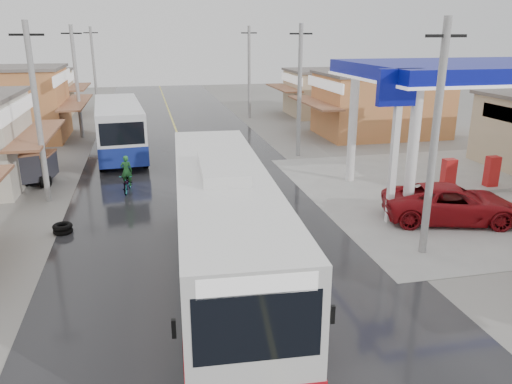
{
  "coord_description": "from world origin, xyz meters",
  "views": [
    {
      "loc": [
        -2.36,
        -14.61,
        7.54
      ],
      "look_at": [
        1.52,
        2.72,
        1.8
      ],
      "focal_mm": 35.0,
      "sensor_mm": 36.0,
      "label": 1
    }
  ],
  "objects_px": {
    "tricycle_far": "(41,166)",
    "jeepney": "(452,203)",
    "cyclist": "(127,180)",
    "second_bus": "(119,128)",
    "tyre_stack": "(63,229)",
    "coach_bus": "(223,229)",
    "tricycle_near": "(22,166)"
  },
  "relations": [
    {
      "from": "tricycle_far",
      "to": "jeepney",
      "type": "bearing_deg",
      "value": -22.25
    },
    {
      "from": "cyclist",
      "to": "tricycle_far",
      "type": "relative_size",
      "value": 0.86
    },
    {
      "from": "second_bus",
      "to": "jeepney",
      "type": "relative_size",
      "value": 1.82
    },
    {
      "from": "tricycle_far",
      "to": "tyre_stack",
      "type": "relative_size",
      "value": 2.87
    },
    {
      "from": "second_bus",
      "to": "cyclist",
      "type": "bearing_deg",
      "value": -90.1
    },
    {
      "from": "coach_bus",
      "to": "jeepney",
      "type": "bearing_deg",
      "value": 22.52
    },
    {
      "from": "tricycle_near",
      "to": "tyre_stack",
      "type": "distance_m",
      "value": 7.78
    },
    {
      "from": "jeepney",
      "to": "tricycle_far",
      "type": "height_order",
      "value": "tricycle_far"
    },
    {
      "from": "coach_bus",
      "to": "second_bus",
      "type": "distance_m",
      "value": 18.71
    },
    {
      "from": "tricycle_near",
      "to": "tyre_stack",
      "type": "relative_size",
      "value": 3.34
    },
    {
      "from": "cyclist",
      "to": "tyre_stack",
      "type": "height_order",
      "value": "cyclist"
    },
    {
      "from": "second_bus",
      "to": "jeepney",
      "type": "distance_m",
      "value": 20.27
    },
    {
      "from": "tricycle_near",
      "to": "tricycle_far",
      "type": "bearing_deg",
      "value": 3.3
    },
    {
      "from": "jeepney",
      "to": "tyre_stack",
      "type": "relative_size",
      "value": 7.3
    },
    {
      "from": "jeepney",
      "to": "tyre_stack",
      "type": "xyz_separation_m",
      "value": [
        -15.56,
        2.1,
        -0.58
      ]
    },
    {
      "from": "coach_bus",
      "to": "tyre_stack",
      "type": "relative_size",
      "value": 16.9
    },
    {
      "from": "cyclist",
      "to": "tricycle_far",
      "type": "bearing_deg",
      "value": 156.66
    },
    {
      "from": "coach_bus",
      "to": "jeepney",
      "type": "xyz_separation_m",
      "value": [
        10.07,
        3.48,
        -1.14
      ]
    },
    {
      "from": "jeepney",
      "to": "tyre_stack",
      "type": "bearing_deg",
      "value": 97.95
    },
    {
      "from": "coach_bus",
      "to": "tricycle_far",
      "type": "xyz_separation_m",
      "value": [
        -7.51,
        13.13,
        -1.02
      ]
    },
    {
      "from": "second_bus",
      "to": "tricycle_near",
      "type": "bearing_deg",
      "value": -134.08
    },
    {
      "from": "second_bus",
      "to": "cyclist",
      "type": "height_order",
      "value": "second_bus"
    },
    {
      "from": "coach_bus",
      "to": "second_bus",
      "type": "height_order",
      "value": "coach_bus"
    },
    {
      "from": "second_bus",
      "to": "tricycle_far",
      "type": "relative_size",
      "value": 4.62
    },
    {
      "from": "second_bus",
      "to": "tricycle_near",
      "type": "distance_m",
      "value": 7.3
    },
    {
      "from": "jeepney",
      "to": "tricycle_far",
      "type": "bearing_deg",
      "value": 76.87
    },
    {
      "from": "tricycle_near",
      "to": "tricycle_far",
      "type": "xyz_separation_m",
      "value": [
        0.82,
        0.36,
        -0.13
      ]
    },
    {
      "from": "tricycle_far",
      "to": "tyre_stack",
      "type": "bearing_deg",
      "value": -68.52
    },
    {
      "from": "cyclist",
      "to": "tricycle_near",
      "type": "bearing_deg",
      "value": 163.99
    },
    {
      "from": "jeepney",
      "to": "tricycle_near",
      "type": "xyz_separation_m",
      "value": [
        -18.39,
        9.29,
        0.25
      ]
    },
    {
      "from": "jeepney",
      "to": "tyre_stack",
      "type": "distance_m",
      "value": 15.71
    },
    {
      "from": "second_bus",
      "to": "tyre_stack",
      "type": "xyz_separation_m",
      "value": [
        -1.82,
        -12.76,
        -1.58
      ]
    }
  ]
}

